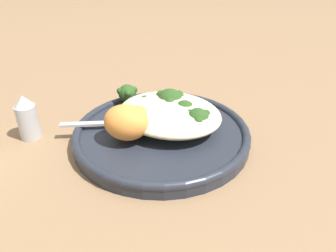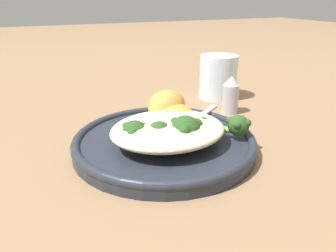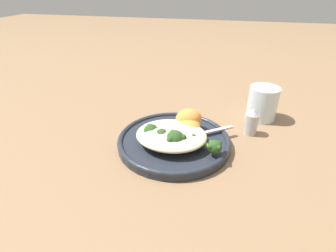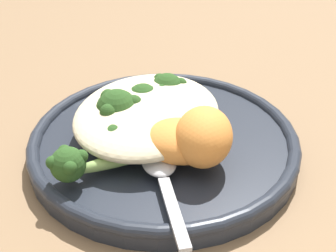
% 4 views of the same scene
% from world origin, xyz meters
% --- Properties ---
extents(ground_plane, '(4.00, 4.00, 0.00)m').
position_xyz_m(ground_plane, '(0.00, 0.00, 0.00)').
color(ground_plane, '#846647').
extents(plate, '(0.25, 0.25, 0.02)m').
position_xyz_m(plate, '(-0.02, 0.01, 0.01)').
color(plate, '#232833').
rests_on(plate, ground_plane).
extents(quinoa_mound, '(0.15, 0.13, 0.03)m').
position_xyz_m(quinoa_mound, '(-0.02, 0.03, 0.04)').
color(quinoa_mound, beige).
rests_on(quinoa_mound, plate).
extents(broccoli_stalk_0, '(0.10, 0.07, 0.03)m').
position_xyz_m(broccoli_stalk_0, '(0.01, 0.02, 0.04)').
color(broccoli_stalk_0, '#8EB25B').
rests_on(broccoli_stalk_0, plate).
extents(broccoli_stalk_1, '(0.07, 0.10, 0.03)m').
position_xyz_m(broccoli_stalk_1, '(-0.01, 0.03, 0.04)').
color(broccoli_stalk_1, '#8EB25B').
rests_on(broccoli_stalk_1, plate).
extents(broccoli_stalk_2, '(0.06, 0.10, 0.03)m').
position_xyz_m(broccoli_stalk_2, '(-0.01, 0.04, 0.03)').
color(broccoli_stalk_2, '#8EB25B').
rests_on(broccoli_stalk_2, plate).
extents(broccoli_stalk_3, '(0.04, 0.09, 0.04)m').
position_xyz_m(broccoli_stalk_3, '(-0.03, 0.05, 0.04)').
color(broccoli_stalk_3, '#8EB25B').
rests_on(broccoli_stalk_3, plate).
extents(broccoli_stalk_4, '(0.06, 0.09, 0.03)m').
position_xyz_m(broccoli_stalk_4, '(-0.05, 0.02, 0.03)').
color(broccoli_stalk_4, '#8EB25B').
rests_on(broccoli_stalk_4, plate).
extents(broccoli_stalk_5, '(0.10, 0.09, 0.03)m').
position_xyz_m(broccoli_stalk_5, '(-0.10, 0.04, 0.03)').
color(broccoli_stalk_5, '#8EB25B').
rests_on(broccoli_stalk_5, plate).
extents(sweet_potato_chunk_0, '(0.07, 0.08, 0.03)m').
position_xyz_m(sweet_potato_chunk_0, '(-0.05, -0.01, 0.04)').
color(sweet_potato_chunk_0, orange).
rests_on(sweet_potato_chunk_0, plate).
extents(sweet_potato_chunk_1, '(0.07, 0.06, 0.05)m').
position_xyz_m(sweet_potato_chunk_1, '(-0.04, -0.03, 0.05)').
color(sweet_potato_chunk_1, orange).
rests_on(sweet_potato_chunk_1, plate).
extents(spoon, '(0.10, 0.08, 0.01)m').
position_xyz_m(spoon, '(-0.08, -0.01, 0.03)').
color(spoon, '#B7B7BC').
rests_on(spoon, plate).
extents(water_glass, '(0.08, 0.08, 0.09)m').
position_xyz_m(water_glass, '(-0.22, -0.17, 0.04)').
color(water_glass, silver).
rests_on(water_glass, ground_plane).
extents(salt_shaker, '(0.03, 0.03, 0.07)m').
position_xyz_m(salt_shaker, '(-0.19, -0.08, 0.03)').
color(salt_shaker, '#B2B2B7').
rests_on(salt_shaker, ground_plane).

